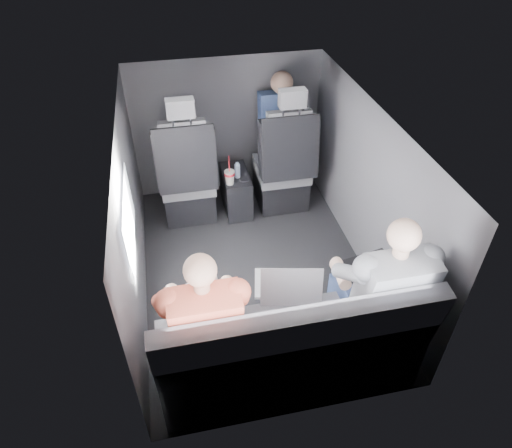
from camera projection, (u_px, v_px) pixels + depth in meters
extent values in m
plane|color=black|center=(255.00, 269.00, 3.83)|extent=(2.60, 2.60, 0.00)
plane|color=#B2B2AD|center=(255.00, 121.00, 2.99)|extent=(2.60, 2.60, 0.00)
cube|color=#56565B|center=(132.00, 219.00, 3.26)|extent=(0.02, 2.60, 1.35)
cube|color=#56565B|center=(368.00, 190.00, 3.55)|extent=(0.02, 2.60, 1.35)
cube|color=#56565B|center=(227.00, 127.00, 4.40)|extent=(1.80, 0.02, 1.35)
cube|color=#56565B|center=(305.00, 345.00, 2.42)|extent=(1.80, 0.02, 1.35)
cube|color=white|center=(129.00, 220.00, 2.90)|extent=(0.02, 0.75, 0.42)
cube|color=black|center=(290.00, 141.00, 3.92)|extent=(0.35, 0.11, 0.59)
cube|color=black|center=(189.00, 199.00, 4.37)|extent=(0.46, 0.48, 0.30)
cube|color=#5E5E63|center=(187.00, 180.00, 4.21)|extent=(0.48, 0.46, 0.14)
cube|color=#5E5E63|center=(185.00, 155.00, 3.82)|extent=(0.38, 0.18, 0.61)
cube|color=black|center=(159.00, 161.00, 3.81)|extent=(0.08, 0.21, 0.53)
cube|color=black|center=(211.00, 156.00, 3.88)|extent=(0.08, 0.21, 0.53)
cube|color=black|center=(186.00, 160.00, 3.78)|extent=(0.50, 0.11, 0.58)
cube|color=#5E5E63|center=(180.00, 108.00, 3.52)|extent=(0.22, 0.10, 0.15)
cube|color=black|center=(280.00, 188.00, 4.51)|extent=(0.46, 0.48, 0.30)
cube|color=#5E5E63|center=(282.00, 169.00, 4.35)|extent=(0.48, 0.46, 0.14)
cube|color=#5E5E63|center=(289.00, 145.00, 3.97)|extent=(0.38, 0.18, 0.61)
cube|color=black|center=(264.00, 150.00, 3.95)|extent=(0.08, 0.21, 0.53)
cube|color=black|center=(313.00, 145.00, 4.02)|extent=(0.08, 0.21, 0.53)
cube|color=black|center=(291.00, 149.00, 3.93)|extent=(0.50, 0.11, 0.58)
cube|color=#5E5E63|center=(293.00, 98.00, 3.67)|extent=(0.22, 0.10, 0.15)
cube|color=black|center=(236.00, 191.00, 4.38)|extent=(0.24, 0.48, 0.40)
cylinder|color=black|center=(232.00, 181.00, 4.15)|extent=(0.09, 0.09, 0.01)
cylinder|color=black|center=(244.00, 179.00, 4.17)|extent=(0.09, 0.09, 0.01)
cube|color=#5E5E63|center=(288.00, 353.00, 2.91)|extent=(1.60, 0.50, 0.45)
cube|color=#5E5E63|center=(302.00, 337.00, 2.45)|extent=(1.60, 0.17, 0.47)
cylinder|color=red|center=(230.00, 174.00, 4.06)|extent=(0.09, 0.09, 0.02)
cylinder|color=white|center=(229.00, 172.00, 4.04)|extent=(0.09, 0.09, 0.01)
cylinder|color=red|center=(229.00, 164.00, 3.99)|extent=(0.01, 0.01, 0.15)
cylinder|color=#9DB9D5|center=(237.00, 171.00, 4.17)|extent=(0.05, 0.05, 0.13)
cylinder|color=#9DB9D5|center=(237.00, 164.00, 4.12)|extent=(0.03, 0.03, 0.02)
cube|color=white|center=(197.00, 294.00, 2.81)|extent=(0.37, 0.33, 0.02)
cube|color=silver|center=(197.00, 295.00, 2.80)|extent=(0.28, 0.22, 0.00)
cube|color=white|center=(195.00, 286.00, 2.86)|extent=(0.10, 0.08, 0.00)
cube|color=white|center=(198.00, 298.00, 2.64)|extent=(0.30, 0.19, 0.21)
cube|color=silver|center=(197.00, 298.00, 2.64)|extent=(0.26, 0.16, 0.18)
cube|color=silver|center=(284.00, 283.00, 2.89)|extent=(0.41, 0.33, 0.02)
cube|color=silver|center=(284.00, 284.00, 2.87)|extent=(0.32, 0.20, 0.00)
cube|color=silver|center=(281.00, 274.00, 2.94)|extent=(0.12, 0.08, 0.00)
cube|color=silver|center=(292.00, 287.00, 2.69)|extent=(0.37, 0.15, 0.24)
cube|color=silver|center=(291.00, 287.00, 2.69)|extent=(0.33, 0.12, 0.21)
cube|color=black|center=(370.00, 268.00, 3.00)|extent=(0.41, 0.32, 0.02)
cube|color=black|center=(371.00, 268.00, 2.98)|extent=(0.32, 0.19, 0.00)
cube|color=black|center=(366.00, 259.00, 3.05)|extent=(0.12, 0.08, 0.00)
cube|color=black|center=(384.00, 270.00, 2.80)|extent=(0.37, 0.14, 0.24)
cube|color=silver|center=(383.00, 270.00, 2.80)|extent=(0.33, 0.12, 0.21)
cube|color=#37373D|center=(187.00, 325.00, 2.73)|extent=(0.14, 0.42, 0.12)
cube|color=#37373D|center=(222.00, 320.00, 2.76)|extent=(0.14, 0.42, 0.12)
cube|color=#37373D|center=(188.00, 327.00, 3.07)|extent=(0.12, 0.12, 0.45)
cube|color=#37373D|center=(219.00, 322.00, 3.10)|extent=(0.12, 0.12, 0.45)
cube|color=#D66646|center=(206.00, 323.00, 2.44)|extent=(0.38, 0.26, 0.51)
sphere|color=tan|center=(200.00, 270.00, 2.24)|extent=(0.17, 0.17, 0.17)
cylinder|color=tan|center=(169.00, 301.00, 2.68)|extent=(0.11, 0.26, 0.11)
cylinder|color=tan|center=(232.00, 291.00, 2.74)|extent=(0.11, 0.26, 0.11)
cube|color=navy|center=(356.00, 297.00, 2.90)|extent=(0.15, 0.44, 0.13)
cube|color=navy|center=(388.00, 292.00, 2.93)|extent=(0.15, 0.44, 0.13)
cube|color=navy|center=(338.00, 301.00, 3.25)|extent=(0.13, 0.13, 0.45)
cube|color=navy|center=(367.00, 296.00, 3.29)|extent=(0.13, 0.13, 0.45)
cube|color=slate|center=(393.00, 291.00, 2.61)|extent=(0.40, 0.27, 0.54)
sphere|color=beige|center=(404.00, 235.00, 2.39)|extent=(0.18, 0.18, 0.18)
cylinder|color=beige|center=(341.00, 273.00, 2.85)|extent=(0.11, 0.28, 0.12)
cylinder|color=beige|center=(400.00, 264.00, 2.91)|extent=(0.11, 0.28, 0.12)
cube|color=navy|center=(281.00, 122.00, 4.25)|extent=(0.40, 0.26, 0.58)
sphere|color=tan|center=(282.00, 83.00, 4.03)|extent=(0.20, 0.20, 0.20)
cube|color=navy|center=(278.00, 147.00, 4.47)|extent=(0.34, 0.40, 0.12)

